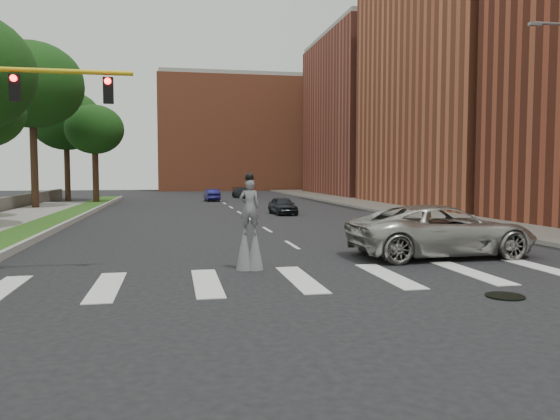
% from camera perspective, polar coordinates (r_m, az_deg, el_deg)
% --- Properties ---
extents(ground_plane, '(160.00, 160.00, 0.00)m').
position_cam_1_polar(ground_plane, '(14.60, 8.03, -7.76)').
color(ground_plane, black).
rests_on(ground_plane, ground).
extents(grass_median, '(2.00, 60.00, 0.25)m').
position_cam_1_polar(grass_median, '(34.30, -22.45, -1.05)').
color(grass_median, '#214814').
rests_on(grass_median, ground).
extents(median_curb, '(0.20, 60.00, 0.28)m').
position_cam_1_polar(median_curb, '(34.11, -20.72, -1.01)').
color(median_curb, '#999994').
rests_on(median_curb, ground).
extents(sidewalk_right, '(5.00, 90.00, 0.18)m').
position_cam_1_polar(sidewalk_right, '(42.26, 12.99, -0.00)').
color(sidewalk_right, gray).
rests_on(sidewalk_right, ground).
extents(manhole, '(0.90, 0.90, 0.04)m').
position_cam_1_polar(manhole, '(14.14, 22.46, -8.32)').
color(manhole, black).
rests_on(manhole, ground).
extents(building_mid, '(16.00, 22.00, 24.00)m').
position_cam_1_polar(building_mid, '(51.83, 20.79, 13.78)').
color(building_mid, '#B05737').
rests_on(building_mid, ground).
extents(building_far, '(16.00, 22.00, 20.00)m').
position_cam_1_polar(building_far, '(72.93, 10.63, 9.47)').
color(building_far, brown).
rests_on(building_far, ground).
extents(building_backdrop, '(26.00, 14.00, 18.00)m').
position_cam_1_polar(building_backdrop, '(92.32, -4.40, 7.74)').
color(building_backdrop, '#B05737').
rests_on(building_backdrop, ground).
extents(stilt_performer, '(0.84, 0.56, 2.94)m').
position_cam_1_polar(stilt_performer, '(16.50, -3.20, -2.35)').
color(stilt_performer, '#311E13').
rests_on(stilt_performer, ground).
extents(suv_crossing, '(6.61, 3.21, 1.81)m').
position_cam_1_polar(suv_crossing, '(19.97, 16.52, -2.08)').
color(suv_crossing, '#A9A7A0').
rests_on(suv_crossing, ground).
extents(car_near, '(1.73, 3.70, 1.22)m').
position_cam_1_polar(car_near, '(38.06, 0.29, 0.46)').
color(car_near, black).
rests_on(car_near, ground).
extents(car_mid, '(1.50, 3.79, 1.23)m').
position_cam_1_polar(car_mid, '(56.02, -7.12, 1.56)').
color(car_mid, '#16154C').
rests_on(car_mid, ground).
extents(car_far, '(2.84, 4.57, 1.24)m').
position_cam_1_polar(car_far, '(61.81, -3.75, 1.82)').
color(car_far, black).
rests_on(car_far, ground).
extents(tree_4, '(7.86, 7.86, 13.06)m').
position_cam_1_polar(tree_4, '(47.42, -24.51, 11.79)').
color(tree_4, '#311E13').
rests_on(tree_4, ground).
extents(tree_5, '(7.07, 7.07, 11.17)m').
position_cam_1_polar(tree_5, '(59.62, -21.46, 8.70)').
color(tree_5, '#311E13').
rests_on(tree_5, ground).
extents(tree_6, '(5.23, 5.23, 9.03)m').
position_cam_1_polar(tree_6, '(52.61, -18.81, 7.91)').
color(tree_6, '#311E13').
rests_on(tree_6, ground).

